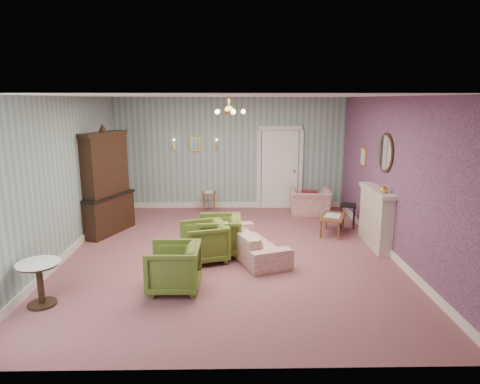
{
  "coord_description": "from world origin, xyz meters",
  "views": [
    {
      "loc": [
        0.06,
        -7.56,
        2.84
      ],
      "look_at": [
        0.2,
        0.4,
        1.1
      ],
      "focal_mm": 31.76,
      "sensor_mm": 36.0,
      "label": 1
    }
  ],
  "objects_px": {
    "olive_chair_b": "(204,240)",
    "wingback_chair": "(310,198)",
    "olive_chair_c": "(219,233)",
    "coffee_table": "(332,225)",
    "olive_chair_a": "(173,265)",
    "sofa_chintz": "(252,236)",
    "side_table_black": "(347,216)",
    "pedestal_table": "(40,284)",
    "fireplace": "(376,217)",
    "dresser": "(105,180)"
  },
  "relations": [
    {
      "from": "olive_chair_b",
      "to": "wingback_chair",
      "type": "height_order",
      "value": "wingback_chair"
    },
    {
      "from": "olive_chair_c",
      "to": "coffee_table",
      "type": "xyz_separation_m",
      "value": [
        2.39,
        1.15,
        -0.19
      ]
    },
    {
      "from": "olive_chair_a",
      "to": "sofa_chintz",
      "type": "distance_m",
      "value": 1.91
    },
    {
      "from": "coffee_table",
      "to": "side_table_black",
      "type": "relative_size",
      "value": 1.53
    },
    {
      "from": "olive_chair_c",
      "to": "coffee_table",
      "type": "bearing_deg",
      "value": 115.04
    },
    {
      "from": "wingback_chair",
      "to": "coffee_table",
      "type": "distance_m",
      "value": 1.61
    },
    {
      "from": "olive_chair_a",
      "to": "coffee_table",
      "type": "relative_size",
      "value": 0.96
    },
    {
      "from": "olive_chair_c",
      "to": "pedestal_table",
      "type": "relative_size",
      "value": 1.25
    },
    {
      "from": "wingback_chair",
      "to": "side_table_black",
      "type": "distance_m",
      "value": 1.27
    },
    {
      "from": "olive_chair_b",
      "to": "fireplace",
      "type": "distance_m",
      "value": 3.4
    },
    {
      "from": "pedestal_table",
      "to": "side_table_black",
      "type": "bearing_deg",
      "value": 34.48
    },
    {
      "from": "sofa_chintz",
      "to": "coffee_table",
      "type": "distance_m",
      "value": 2.16
    },
    {
      "from": "olive_chair_b",
      "to": "fireplace",
      "type": "relative_size",
      "value": 0.55
    },
    {
      "from": "fireplace",
      "to": "wingback_chair",
      "type": "bearing_deg",
      "value": 110.69
    },
    {
      "from": "coffee_table",
      "to": "pedestal_table",
      "type": "distance_m",
      "value": 5.76
    },
    {
      "from": "olive_chair_c",
      "to": "dresser",
      "type": "relative_size",
      "value": 0.35
    },
    {
      "from": "coffee_table",
      "to": "olive_chair_c",
      "type": "bearing_deg",
      "value": -154.32
    },
    {
      "from": "fireplace",
      "to": "pedestal_table",
      "type": "relative_size",
      "value": 2.17
    },
    {
      "from": "olive_chair_c",
      "to": "dresser",
      "type": "distance_m",
      "value": 2.91
    },
    {
      "from": "wingback_chair",
      "to": "pedestal_table",
      "type": "distance_m",
      "value": 6.6
    },
    {
      "from": "dresser",
      "to": "fireplace",
      "type": "bearing_deg",
      "value": 12.18
    },
    {
      "from": "olive_chair_c",
      "to": "dresser",
      "type": "xyz_separation_m",
      "value": [
        -2.46,
        1.36,
        0.76
      ]
    },
    {
      "from": "olive_chair_b",
      "to": "side_table_black",
      "type": "height_order",
      "value": "olive_chair_b"
    },
    {
      "from": "fireplace",
      "to": "side_table_black",
      "type": "xyz_separation_m",
      "value": [
        -0.21,
        1.23,
        -0.31
      ]
    },
    {
      "from": "olive_chair_a",
      "to": "dresser",
      "type": "height_order",
      "value": "dresser"
    },
    {
      "from": "olive_chair_b",
      "to": "fireplace",
      "type": "xyz_separation_m",
      "value": [
        3.31,
        0.73,
        0.19
      ]
    },
    {
      "from": "coffee_table",
      "to": "side_table_black",
      "type": "distance_m",
      "value": 0.68
    },
    {
      "from": "olive_chair_b",
      "to": "coffee_table",
      "type": "height_order",
      "value": "olive_chair_b"
    },
    {
      "from": "wingback_chair",
      "to": "dresser",
      "type": "relative_size",
      "value": 0.43
    },
    {
      "from": "dresser",
      "to": "sofa_chintz",
      "type": "bearing_deg",
      "value": -3.29
    },
    {
      "from": "olive_chair_a",
      "to": "olive_chair_b",
      "type": "bearing_deg",
      "value": 162.76
    },
    {
      "from": "dresser",
      "to": "pedestal_table",
      "type": "distance_m",
      "value": 3.45
    },
    {
      "from": "olive_chair_a",
      "to": "pedestal_table",
      "type": "distance_m",
      "value": 1.86
    },
    {
      "from": "dresser",
      "to": "pedestal_table",
      "type": "relative_size",
      "value": 3.59
    },
    {
      "from": "olive_chair_c",
      "to": "wingback_chair",
      "type": "relative_size",
      "value": 0.81
    },
    {
      "from": "wingback_chair",
      "to": "olive_chair_a",
      "type": "bearing_deg",
      "value": 60.7
    },
    {
      "from": "olive_chair_b",
      "to": "sofa_chintz",
      "type": "xyz_separation_m",
      "value": [
        0.87,
        0.23,
        -0.02
      ]
    },
    {
      "from": "pedestal_table",
      "to": "fireplace",
      "type": "bearing_deg",
      "value": 23.58
    },
    {
      "from": "wingback_chair",
      "to": "side_table_black",
      "type": "relative_size",
      "value": 1.85
    },
    {
      "from": "olive_chair_a",
      "to": "fireplace",
      "type": "xyz_separation_m",
      "value": [
        3.7,
        1.93,
        0.19
      ]
    },
    {
      "from": "dresser",
      "to": "fireplace",
      "type": "height_order",
      "value": "dresser"
    },
    {
      "from": "pedestal_table",
      "to": "coffee_table",
      "type": "bearing_deg",
      "value": 32.94
    },
    {
      "from": "olive_chair_c",
      "to": "fireplace",
      "type": "bearing_deg",
      "value": 97.14
    },
    {
      "from": "coffee_table",
      "to": "fireplace",
      "type": "bearing_deg",
      "value": -47.65
    },
    {
      "from": "olive_chair_a",
      "to": "olive_chair_c",
      "type": "distance_m",
      "value": 1.65
    },
    {
      "from": "sofa_chintz",
      "to": "fireplace",
      "type": "relative_size",
      "value": 1.34
    },
    {
      "from": "olive_chair_a",
      "to": "sofa_chintz",
      "type": "bearing_deg",
      "value": 139.44
    },
    {
      "from": "dresser",
      "to": "side_table_black",
      "type": "xyz_separation_m",
      "value": [
        5.3,
        0.28,
        -0.89
      ]
    },
    {
      "from": "fireplace",
      "to": "coffee_table",
      "type": "relative_size",
      "value": 1.71
    },
    {
      "from": "olive_chair_a",
      "to": "side_table_black",
      "type": "relative_size",
      "value": 1.47
    }
  ]
}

